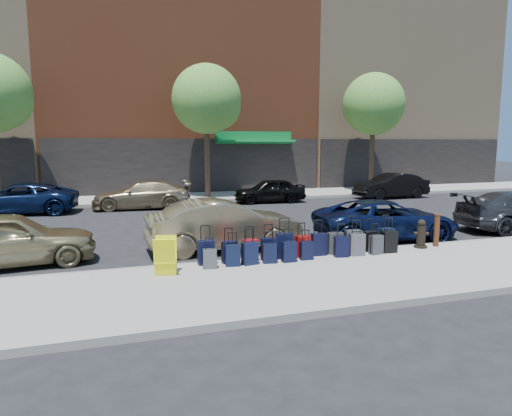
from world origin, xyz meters
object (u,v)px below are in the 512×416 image
object	(u,v)px
display_rack	(165,256)
fire_hydrant	(421,235)
car_far_0	(19,199)
car_far_1	(142,195)
car_near_2	(385,219)
suitcase_front_5	(303,246)
car_near_1	(225,225)
car_near_0	(8,239)
bollard	(437,230)
tree_center	(209,101)
car_far_3	(391,186)
car_far_2	(270,191)
tree_right	(376,106)

from	to	relation	value
display_rack	fire_hydrant	bearing A→B (deg)	16.17
car_far_0	car_far_1	distance (m)	5.33
car_near_2	car_far_0	bearing A→B (deg)	59.90
display_rack	suitcase_front_5	bearing A→B (deg)	20.81
fire_hydrant	display_rack	distance (m)	7.35
suitcase_front_5	car_near_2	xyz separation A→B (m)	(3.80, 1.92, 0.21)
display_rack	car_near_1	xyz separation A→B (m)	(2.04, 2.55, 0.17)
car_near_2	car_far_0	xyz separation A→B (m)	(-12.44, 9.69, 0.03)
car_near_1	car_near_2	distance (m)	5.42
car_near_0	bollard	bearing A→B (deg)	-106.93
car_near_2	tree_center	bearing A→B (deg)	22.14
car_far_3	car_far_0	bearing A→B (deg)	-92.59
car_far_0	car_far_2	bearing A→B (deg)	98.26
bollard	car_far_2	xyz separation A→B (m)	(-0.93, 11.86, -0.00)
fire_hydrant	car_near_2	distance (m)	1.97
fire_hydrant	car_far_2	world-z (taller)	car_far_2
fire_hydrant	car_near_2	world-z (taller)	car_near_2
tree_right	car_far_3	bearing A→B (deg)	-101.27
suitcase_front_5	display_rack	size ratio (longest dim) A/B	1.05
car_far_1	display_rack	bearing A→B (deg)	3.84
suitcase_front_5	car_far_0	distance (m)	14.47
car_far_3	car_near_0	bearing A→B (deg)	-64.13
car_near_1	car_far_3	distance (m)	15.47
tree_center	car_far_3	bearing A→B (deg)	-15.62
car_near_0	car_far_2	distance (m)	14.52
suitcase_front_5	car_far_0	bearing A→B (deg)	115.29
tree_right	car_near_1	xyz separation A→B (m)	(-12.75, -12.31, -4.66)
car_far_0	bollard	bearing A→B (deg)	55.06
fire_hydrant	car_near_1	bearing A→B (deg)	-179.60
suitcase_front_5	car_far_2	bearing A→B (deg)	63.05
suitcase_front_5	display_rack	world-z (taller)	suitcase_front_5
tree_right	suitcase_front_5	world-z (taller)	tree_right
tree_center	car_near_1	world-z (taller)	tree_center
car_far_0	car_far_1	bearing A→B (deg)	96.43
tree_right	tree_center	bearing A→B (deg)	180.00
car_near_0	car_far_1	world-z (taller)	car_near_0
suitcase_front_5	display_rack	bearing A→B (deg)	177.13
car_near_0	car_near_2	distance (m)	11.12
tree_center	car_near_2	xyz separation A→B (m)	(3.17, -12.40, -4.76)
fire_hydrant	car_far_0	size ratio (longest dim) A/B	0.17
display_rack	car_near_0	xyz separation A→B (m)	(-3.67, 2.47, 0.14)
bollard	car_far_0	xyz separation A→B (m)	(-12.87, 11.64, 0.04)
car_far_3	car_near_2	bearing A→B (deg)	-37.55
car_far_2	car_near_1	bearing A→B (deg)	-22.59
tree_right	suitcase_front_5	distance (m)	18.81
tree_center	car_far_0	distance (m)	10.76
bollard	display_rack	world-z (taller)	bollard
tree_right	car_near_2	size ratio (longest dim) A/B	1.55
tree_right	suitcase_front_5	bearing A→B (deg)	-127.90
tree_center	car_far_1	size ratio (longest dim) A/B	1.57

